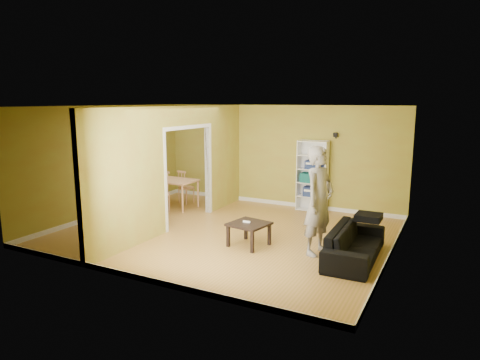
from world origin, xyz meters
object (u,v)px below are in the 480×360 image
Objects in this scene: bookshelf at (313,176)px; dining_table at (173,183)px; chair_left at (148,185)px; sofa at (355,239)px; chair_near at (160,193)px; coffee_table at (249,226)px; chair_far at (186,187)px; person at (319,192)px.

dining_table is at bearing -157.74° from bookshelf.
sofa is at bearing 65.20° from chair_left.
dining_table is at bearing 80.15° from chair_near.
coffee_table is 0.75× the size of chair_far.
coffee_table is 0.58× the size of dining_table.
chair_far is (-3.24, -0.80, -0.43)m from bookshelf.
bookshelf is at bearing 22.26° from dining_table.
sofa is 1.10× the size of bookshelf.
bookshelf reaches higher than coffee_table.
person is at bearing 90.33° from sofa.
bookshelf reaches higher than chair_left.
chair_near is (-4.89, 0.93, 0.14)m from sofa.
sofa is at bearing 168.78° from chair_far.
chair_left is at bearing 87.08° from person.
chair_left reaches higher than chair_far.
person reaches higher than coffee_table.
chair_near reaches higher than coffee_table.
sofa is at bearing -59.74° from bookshelf.
bookshelf is 3.18m from coffee_table.
chair_far is (-0.06, 1.19, -0.06)m from chair_near.
bookshelf is at bearing 14.92° from chair_near.
chair_near reaches higher than dining_table.
person is at bearing 63.16° from chair_left.
chair_left is 1.08m from chair_near.
bookshelf is 1.96× the size of chair_far.
coffee_table is at bearing 112.56° from person.
sofa is 2.17× the size of chair_far.
dining_table is 1.14× the size of chair_near.
dining_table is 0.67m from chair_near.
dining_table is at bearing 83.67° from person.
coffee_table is 3.53m from dining_table.
bookshelf is at bearing 33.55° from person.
bookshelf is (-1.70, 2.91, 0.51)m from sofa.
sofa is 1.91× the size of chair_near.
sofa is 2.88× the size of coffee_table.
bookshelf is 1.67× the size of chair_left.
chair_near is 1.13× the size of chair_far.
chair_left is at bearing -161.32° from bookshelf.
sofa is at bearing 6.29° from coffee_table.
chair_far is at bearing 65.27° from sofa.
bookshelf reaches higher than dining_table.
chair_near is 1.19m from chair_far.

